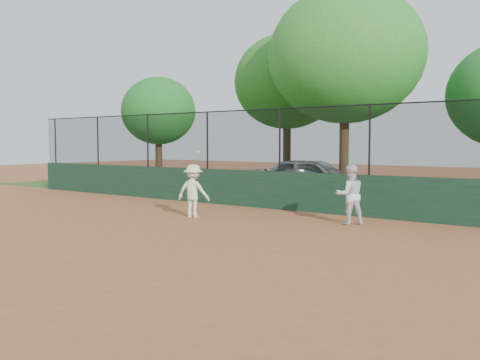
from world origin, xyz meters
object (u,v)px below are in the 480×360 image
Objects in this scene: tree_0 at (158,111)px; player_main at (193,191)px; player_second at (350,195)px; tree_2 at (345,55)px; tree_1 at (287,82)px; parked_car at (314,179)px.

player_main is at bearing -39.96° from tree_0.
player_second is 0.19× the size of tree_2.
player_main is 13.05m from tree_0.
tree_0 is at bearing -68.80° from player_second.
player_second is 10.93m from tree_1.
parked_car is 3.03× the size of player_second.
parked_car is 4.83m from tree_2.
tree_1 reaches higher than player_main.
tree_0 is 0.79× the size of tree_1.
tree_2 reaches higher than player_second.
tree_1 is at bearing 32.96° from parked_car.
tree_1 is at bearing 105.88° from player_main.
tree_2 is (0.45, 1.49, 4.57)m from parked_car.
parked_car is at bearing -45.90° from tree_1.
tree_2 is at bearing 81.33° from player_main.
tree_0 reaches higher than parked_car.
tree_0 is (-9.74, 8.16, 2.97)m from player_main.
tree_0 is at bearing -172.61° from tree_1.
tree_2 is (3.69, -1.85, 0.56)m from tree_1.
player_second is (3.47, -4.29, -0.02)m from parked_car.
tree_1 is at bearing -91.68° from player_second.
parked_car reaches higher than player_second.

